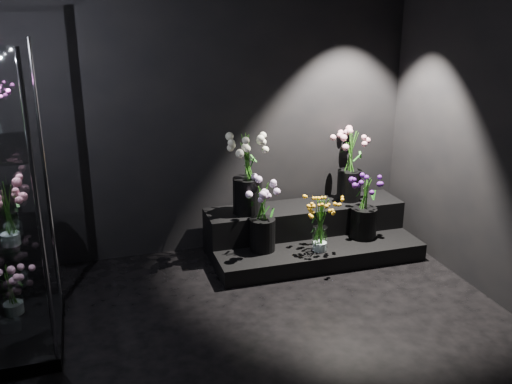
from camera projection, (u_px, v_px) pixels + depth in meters
name	position (u px, v px, depth m)	size (l,w,h in m)	color
floor	(274.00, 359.00, 3.95)	(4.00, 4.00, 0.00)	black
wall_back	(207.00, 109.00, 5.31)	(4.00, 4.00, 0.00)	black
wall_front	(495.00, 342.00, 1.69)	(4.00, 4.00, 0.00)	black
display_riser	(309.00, 234.00, 5.60)	(1.97, 0.88, 0.44)	black
display_case	(1.00, 204.00, 3.83)	(0.58, 0.96, 2.12)	black
bouquet_orange_bells	(320.00, 224.00, 5.19)	(0.34, 0.34, 0.50)	white
bouquet_lilac	(263.00, 212.00, 5.16)	(0.41, 0.41, 0.64)	black
bouquet_purple	(365.00, 205.00, 5.47)	(0.33, 0.33, 0.60)	black
bouquet_cream_roses	(247.00, 169.00, 5.30)	(0.39, 0.39, 0.75)	black
bouquet_pink_roses	(350.00, 161.00, 5.66)	(0.46, 0.46, 0.70)	black
bouquet_case_pink	(7.00, 212.00, 3.69)	(0.32, 0.32, 0.44)	white
bouquet_case_base_pink	(11.00, 287.00, 4.27)	(0.36, 0.36, 0.42)	white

